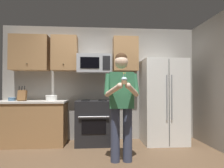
{
  "coord_description": "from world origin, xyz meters",
  "views": [
    {
      "loc": [
        -0.1,
        -2.91,
        1.18
      ],
      "look_at": [
        0.15,
        0.29,
        1.25
      ],
      "focal_mm": 31.88,
      "sensor_mm": 36.0,
      "label": 1
    }
  ],
  "objects_px": {
    "refrigerator": "(163,101)",
    "bowl_small_colored": "(12,99)",
    "cupcake": "(124,81)",
    "bowl_large_white": "(51,98)",
    "person": "(121,100)",
    "microwave": "(94,64)",
    "knife_block": "(22,95)",
    "oven_range": "(94,122)"
  },
  "relations": [
    {
      "from": "microwave",
      "to": "bowl_large_white",
      "type": "distance_m",
      "value": 1.17
    },
    {
      "from": "knife_block",
      "to": "microwave",
      "type": "bearing_deg",
      "value": 5.73
    },
    {
      "from": "bowl_small_colored",
      "to": "bowl_large_white",
      "type": "bearing_deg",
      "value": 0.16
    },
    {
      "from": "oven_range",
      "to": "refrigerator",
      "type": "bearing_deg",
      "value": -1.5
    },
    {
      "from": "cupcake",
      "to": "bowl_small_colored",
      "type": "bearing_deg",
      "value": 145.97
    },
    {
      "from": "bowl_small_colored",
      "to": "refrigerator",
      "type": "bearing_deg",
      "value": -1.69
    },
    {
      "from": "knife_block",
      "to": "person",
      "type": "relative_size",
      "value": 0.18
    },
    {
      "from": "oven_range",
      "to": "bowl_small_colored",
      "type": "height_order",
      "value": "bowl_small_colored"
    },
    {
      "from": "refrigerator",
      "to": "bowl_small_colored",
      "type": "distance_m",
      "value": 3.22
    },
    {
      "from": "bowl_large_white",
      "to": "person",
      "type": "bearing_deg",
      "value": -40.02
    },
    {
      "from": "bowl_large_white",
      "to": "refrigerator",
      "type": "bearing_deg",
      "value": -2.32
    },
    {
      "from": "bowl_small_colored",
      "to": "person",
      "type": "bearing_deg",
      "value": -27.66
    },
    {
      "from": "cupcake",
      "to": "bowl_large_white",
      "type": "bearing_deg",
      "value": 132.76
    },
    {
      "from": "knife_block",
      "to": "person",
      "type": "xyz_separation_m",
      "value": [
        1.93,
        -1.05,
        -0.04
      ]
    },
    {
      "from": "oven_range",
      "to": "refrigerator",
      "type": "height_order",
      "value": "refrigerator"
    },
    {
      "from": "refrigerator",
      "to": "person",
      "type": "relative_size",
      "value": 1.02
    },
    {
      "from": "bowl_small_colored",
      "to": "person",
      "type": "xyz_separation_m",
      "value": [
        2.18,
        -1.14,
        0.04
      ]
    },
    {
      "from": "microwave",
      "to": "refrigerator",
      "type": "bearing_deg",
      "value": -6.03
    },
    {
      "from": "oven_range",
      "to": "bowl_large_white",
      "type": "bearing_deg",
      "value": 176.31
    },
    {
      "from": "oven_range",
      "to": "knife_block",
      "type": "relative_size",
      "value": 2.91
    },
    {
      "from": "oven_range",
      "to": "bowl_large_white",
      "type": "height_order",
      "value": "bowl_large_white"
    },
    {
      "from": "person",
      "to": "bowl_large_white",
      "type": "bearing_deg",
      "value": 139.98
    },
    {
      "from": "refrigerator",
      "to": "bowl_large_white",
      "type": "bearing_deg",
      "value": 177.68
    },
    {
      "from": "microwave",
      "to": "knife_block",
      "type": "relative_size",
      "value": 2.31
    },
    {
      "from": "microwave",
      "to": "cupcake",
      "type": "height_order",
      "value": "microwave"
    },
    {
      "from": "bowl_large_white",
      "to": "bowl_small_colored",
      "type": "distance_m",
      "value": 0.82
    },
    {
      "from": "cupcake",
      "to": "refrigerator",
      "type": "bearing_deg",
      "value": 52.68
    },
    {
      "from": "refrigerator",
      "to": "person",
      "type": "distance_m",
      "value": 1.48
    },
    {
      "from": "refrigerator",
      "to": "person",
      "type": "bearing_deg",
      "value": -135.07
    },
    {
      "from": "oven_range",
      "to": "microwave",
      "type": "distance_m",
      "value": 1.26
    },
    {
      "from": "microwave",
      "to": "bowl_small_colored",
      "type": "distance_m",
      "value": 1.89
    },
    {
      "from": "knife_block",
      "to": "cupcake",
      "type": "xyz_separation_m",
      "value": [
        1.93,
        -1.38,
        0.26
      ]
    },
    {
      "from": "microwave",
      "to": "cupcake",
      "type": "relative_size",
      "value": 4.26
    },
    {
      "from": "oven_range",
      "to": "cupcake",
      "type": "xyz_separation_m",
      "value": [
        0.45,
        -1.41,
        0.83
      ]
    },
    {
      "from": "microwave",
      "to": "refrigerator",
      "type": "xyz_separation_m",
      "value": [
        1.5,
        -0.16,
        -0.82
      ]
    },
    {
      "from": "bowl_large_white",
      "to": "cupcake",
      "type": "distance_m",
      "value": 2.03
    },
    {
      "from": "oven_range",
      "to": "person",
      "type": "xyz_separation_m",
      "value": [
        0.45,
        -1.08,
        0.53
      ]
    },
    {
      "from": "bowl_large_white",
      "to": "person",
      "type": "distance_m",
      "value": 1.78
    },
    {
      "from": "microwave",
      "to": "bowl_small_colored",
      "type": "height_order",
      "value": "microwave"
    },
    {
      "from": "bowl_large_white",
      "to": "person",
      "type": "height_order",
      "value": "person"
    },
    {
      "from": "refrigerator",
      "to": "cupcake",
      "type": "distance_m",
      "value": 1.77
    },
    {
      "from": "oven_range",
      "to": "refrigerator",
      "type": "distance_m",
      "value": 1.56
    }
  ]
}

